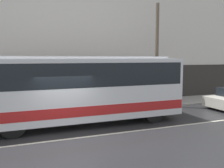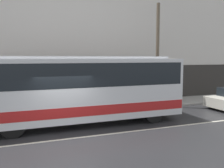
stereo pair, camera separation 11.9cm
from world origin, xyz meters
The scene contains 6 objects.
ground_plane centered at (0.00, 0.00, 0.00)m, with size 60.00×60.00×0.00m, color #262628.
sidewalk centered at (0.00, 5.45, 0.06)m, with size 60.00×2.91×0.13m.
building_facade centered at (0.00, 7.05, 5.21)m, with size 60.00×0.35×10.81m.
lane_stripe centered at (0.00, 0.00, 0.00)m, with size 54.00×0.14×0.01m.
transit_bus centered at (0.84, 2.11, 1.89)m, with size 10.68×2.62×3.36m.
utility_pole_near centered at (6.93, 4.61, 3.48)m, with size 0.23×0.23×6.71m.
Camera 2 is at (-1.91, -9.84, 3.29)m, focal length 40.00 mm.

